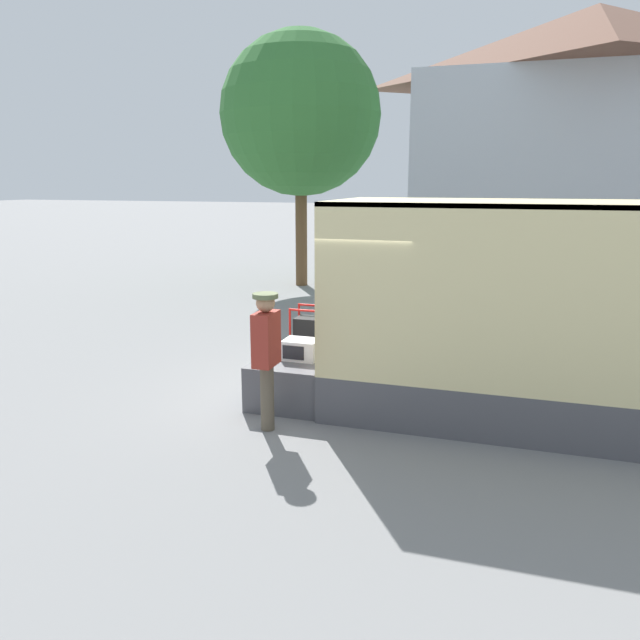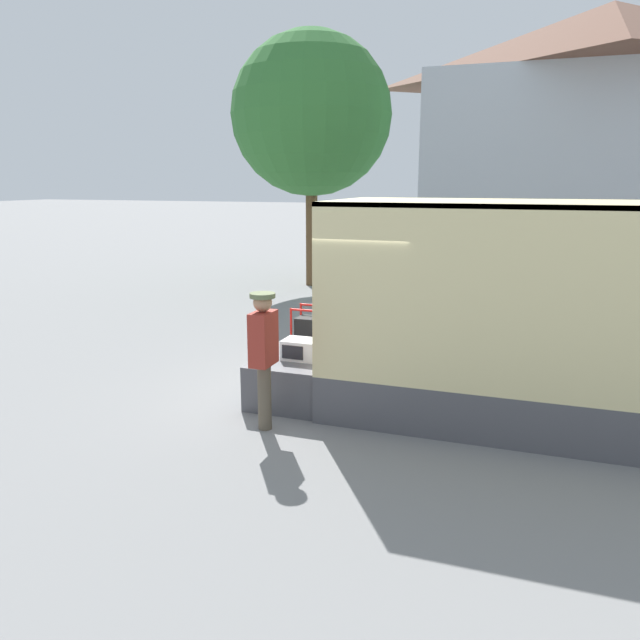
# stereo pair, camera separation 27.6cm
# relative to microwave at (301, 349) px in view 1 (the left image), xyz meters

# --- Properties ---
(ground_plane) EXTENTS (160.00, 160.00, 0.00)m
(ground_plane) POSITION_rel_microwave_xyz_m (0.46, 0.45, -0.80)
(ground_plane) COLOR gray
(tailgate_deck) EXTENTS (1.11, 2.29, 0.66)m
(tailgate_deck) POSITION_rel_microwave_xyz_m (-0.09, 0.45, -0.47)
(tailgate_deck) COLOR #4C4C51
(tailgate_deck) RESTS_ON ground
(microwave) EXTENTS (0.51, 0.41, 0.29)m
(microwave) POSITION_rel_microwave_xyz_m (0.00, 0.00, 0.00)
(microwave) COLOR white
(microwave) RESTS_ON tailgate_deck
(portable_generator) EXTENTS (0.56, 0.46, 0.61)m
(portable_generator) POSITION_rel_microwave_xyz_m (-0.13, 0.84, 0.08)
(portable_generator) COLOR black
(portable_generator) RESTS_ON tailgate_deck
(worker_person) EXTENTS (0.33, 0.44, 1.83)m
(worker_person) POSITION_rel_microwave_xyz_m (-0.07, -1.15, 0.33)
(worker_person) COLOR brown
(worker_person) RESTS_ON ground
(house_backdrop) EXTENTS (10.09, 8.21, 8.31)m
(house_backdrop) POSITION_rel_microwave_xyz_m (4.67, 13.12, 3.43)
(house_backdrop) COLOR #A8B2BC
(house_backdrop) RESTS_ON ground
(street_tree) EXTENTS (4.79, 4.79, 7.53)m
(street_tree) POSITION_rel_microwave_xyz_m (-3.56, 10.00, 4.32)
(street_tree) COLOR brown
(street_tree) RESTS_ON ground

